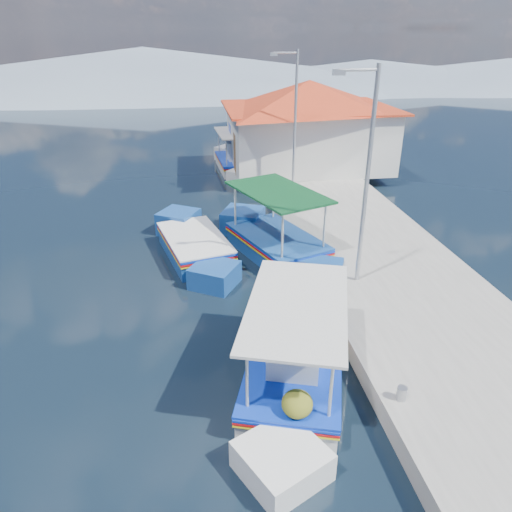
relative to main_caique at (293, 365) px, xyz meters
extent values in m
plane|color=black|center=(-1.90, 1.55, -0.44)|extent=(160.00, 160.00, 0.00)
cube|color=#9F9B95|center=(4.00, 7.55, -0.19)|extent=(5.00, 44.00, 0.50)
cylinder|color=#A5A8AD|center=(1.90, -1.45, 0.21)|extent=(0.20, 0.20, 0.30)
cylinder|color=#A5A8AD|center=(1.90, 3.55, 0.21)|extent=(0.20, 0.20, 0.30)
cylinder|color=#A5A8AD|center=(1.90, 9.55, 0.21)|extent=(0.20, 0.20, 0.30)
cylinder|color=#A5A8AD|center=(1.90, 15.55, 0.21)|extent=(0.20, 0.20, 0.30)
cube|color=white|center=(0.02, -0.07, -0.25)|extent=(3.03, 4.27, 0.84)
cube|color=white|center=(-0.75, 2.37, -0.14)|extent=(1.90, 1.90, 0.93)
cube|color=white|center=(0.77, -2.43, -0.25)|extent=(1.84, 1.84, 0.80)
cube|color=#0D31B2|center=(0.02, -0.07, 0.14)|extent=(3.12, 4.40, 0.05)
cube|color=red|center=(0.02, -0.07, 0.07)|extent=(3.12, 4.40, 0.04)
cube|color=yellow|center=(0.02, -0.07, 0.01)|extent=(3.12, 4.40, 0.04)
cube|color=#0D31B2|center=(0.02, -0.07, 0.21)|extent=(3.13, 4.37, 0.04)
cube|color=brown|center=(0.02, -0.07, 0.18)|extent=(2.86, 4.15, 0.04)
cube|color=white|center=(0.10, -0.32, 0.67)|extent=(1.37, 1.43, 0.98)
cube|color=silver|center=(0.10, -0.32, 1.17)|extent=(1.49, 1.54, 0.05)
cylinder|color=beige|center=(-1.22, 1.24, 0.89)|extent=(0.06, 0.06, 1.42)
cylinder|color=beige|center=(0.27, 1.71, 0.89)|extent=(0.06, 0.06, 1.42)
cylinder|color=beige|center=(-0.24, -1.85, 0.89)|extent=(0.06, 0.06, 1.42)
cylinder|color=beige|center=(1.26, -1.37, 0.89)|extent=(0.06, 0.06, 1.42)
cube|color=silver|center=(0.02, -0.07, 1.60)|extent=(3.12, 4.30, 0.06)
ellipsoid|color=#484F15|center=(-0.70, 1.01, 0.43)|extent=(0.68, 0.74, 0.51)
ellipsoid|color=#484F15|center=(-0.24, 1.62, 0.39)|extent=(0.57, 0.63, 0.43)
ellipsoid|color=#484F15|center=(0.67, -1.54, 0.41)|extent=(0.60, 0.66, 0.45)
sphere|color=#FB4707|center=(0.71, 0.71, 0.85)|extent=(0.36, 0.36, 0.36)
cube|color=navy|center=(0.85, 6.61, -0.22)|extent=(3.26, 4.24, 0.96)
cube|color=navy|center=(1.77, 8.97, -0.10)|extent=(1.91, 1.91, 1.06)
cube|color=navy|center=(-0.05, 4.34, -0.22)|extent=(1.86, 1.86, 0.91)
cube|color=#0D31B2|center=(0.85, 6.61, 0.22)|extent=(3.36, 4.37, 0.06)
cube|color=red|center=(0.85, 6.61, 0.14)|extent=(3.36, 4.37, 0.05)
cube|color=yellow|center=(0.85, 6.61, 0.07)|extent=(3.36, 4.37, 0.04)
cube|color=navy|center=(0.85, 6.61, 0.29)|extent=(3.36, 4.34, 0.05)
cube|color=brown|center=(0.85, 6.61, 0.26)|extent=(3.08, 4.11, 0.05)
cylinder|color=beige|center=(0.67, 8.38, 1.07)|extent=(0.07, 0.07, 1.62)
cylinder|color=beige|center=(2.18, 7.79, 1.07)|extent=(0.07, 0.07, 1.62)
cylinder|color=beige|center=(-0.48, 5.44, 1.07)|extent=(0.07, 0.07, 1.62)
cylinder|color=beige|center=(1.02, 4.85, 1.07)|extent=(0.07, 0.07, 1.62)
cube|color=#0D4220|center=(0.85, 6.61, 1.88)|extent=(3.35, 4.28, 0.07)
cube|color=navy|center=(-2.01, 6.91, -0.22)|extent=(2.62, 3.81, 0.97)
cube|color=navy|center=(-1.45, 9.16, -0.10)|extent=(1.81, 1.81, 1.07)
cube|color=navy|center=(-2.56, 4.72, -0.22)|extent=(1.76, 1.76, 0.92)
cube|color=#0D31B2|center=(-2.01, 6.91, 0.23)|extent=(2.70, 3.93, 0.06)
cube|color=red|center=(-2.01, 6.91, 0.15)|extent=(2.70, 3.93, 0.05)
cube|color=yellow|center=(-2.01, 6.91, 0.08)|extent=(2.70, 3.93, 0.04)
cube|color=white|center=(-2.01, 6.91, 0.30)|extent=(2.71, 3.90, 0.05)
cube|color=brown|center=(-2.01, 6.91, 0.27)|extent=(2.46, 3.71, 0.05)
cube|color=white|center=(0.62, 18.03, -0.25)|extent=(2.10, 3.73, 0.85)
cube|color=white|center=(0.76, 20.44, -0.14)|extent=(1.92, 1.92, 0.94)
cube|color=white|center=(0.48, 15.69, -0.25)|extent=(1.87, 1.87, 0.81)
cube|color=#0D31B2|center=(0.62, 18.03, 0.15)|extent=(2.17, 3.84, 0.05)
cube|color=red|center=(0.62, 18.03, 0.08)|extent=(2.17, 3.84, 0.04)
cube|color=yellow|center=(0.62, 18.03, 0.02)|extent=(2.17, 3.84, 0.04)
cube|color=#0D31B2|center=(0.62, 18.03, 0.21)|extent=(2.18, 3.81, 0.04)
cube|color=brown|center=(0.62, 18.03, 0.19)|extent=(1.95, 3.65, 0.04)
cube|color=white|center=(0.60, 17.76, 0.68)|extent=(1.11, 1.23, 0.99)
cube|color=silver|center=(0.60, 17.76, 1.19)|extent=(1.21, 1.33, 0.05)
cylinder|color=beige|center=(-0.04, 19.59, 0.91)|extent=(0.06, 0.06, 1.44)
cylinder|color=beige|center=(1.47, 19.50, 0.91)|extent=(0.06, 0.06, 1.44)
cylinder|color=beige|center=(-0.22, 16.55, 0.91)|extent=(0.06, 0.06, 1.44)
cylinder|color=beige|center=(1.28, 16.46, 0.91)|extent=(0.06, 0.06, 1.44)
cube|color=silver|center=(0.62, 18.03, 1.63)|extent=(2.20, 3.74, 0.06)
cube|color=silver|center=(4.30, 16.55, 1.56)|extent=(8.00, 6.00, 3.00)
cube|color=red|center=(4.30, 16.55, 3.11)|extent=(8.64, 6.48, 0.10)
pyramid|color=red|center=(4.30, 16.55, 3.76)|extent=(10.49, 10.49, 1.40)
cube|color=brown|center=(0.32, 15.55, 1.06)|extent=(0.06, 1.00, 2.00)
cube|color=#0D31B2|center=(0.32, 18.05, 1.66)|extent=(0.06, 1.20, 0.90)
cylinder|color=#A5A8AD|center=(2.70, 3.55, 3.06)|extent=(0.12, 0.12, 6.00)
cylinder|color=#A5A8AD|center=(2.20, 3.55, 5.91)|extent=(1.00, 0.08, 0.08)
cube|color=#A5A8AD|center=(1.70, 3.55, 5.86)|extent=(0.30, 0.14, 0.14)
cylinder|color=#A5A8AD|center=(2.70, 12.55, 3.06)|extent=(0.12, 0.12, 6.00)
cylinder|color=#A5A8AD|center=(2.20, 12.55, 5.91)|extent=(1.00, 0.08, 0.08)
cube|color=#A5A8AD|center=(1.70, 12.55, 5.86)|extent=(0.30, 0.14, 0.14)
cone|color=gray|center=(-6.90, 57.55, 2.01)|extent=(96.00, 96.00, 5.50)
cone|color=gray|center=(23.10, 57.55, 1.16)|extent=(76.80, 76.80, 3.80)
camera|label=1|loc=(-2.05, -8.34, 6.82)|focal=33.30mm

